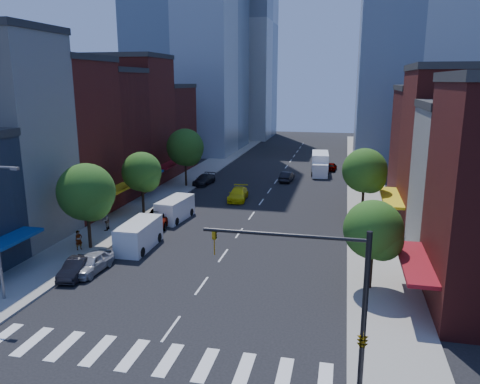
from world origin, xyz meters
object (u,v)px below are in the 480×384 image
object	(u,v)px
cargo_van_far	(175,209)
box_truck	(320,164)
parked_car_third	(157,218)
cargo_van_near	(138,236)
pedestrian_far	(105,220)
parked_car_rear	(204,180)
pedestrian_near	(79,240)
traffic_car_oncoming	(287,177)
traffic_car_far	(331,166)
parked_car_front	(91,263)
parked_car_second	(76,268)
taxi	(238,194)

from	to	relation	value
cargo_van_far	box_truck	xyz separation A→B (m)	(13.32, 27.98, 0.43)
parked_car_third	cargo_van_near	world-z (taller)	cargo_van_near
pedestrian_far	parked_car_rear	bearing A→B (deg)	165.63
parked_car_rear	pedestrian_near	xyz separation A→B (m)	(-2.63, -27.55, 0.31)
cargo_van_near	cargo_van_far	xyz separation A→B (m)	(-0.02, 8.85, -0.05)
traffic_car_oncoming	traffic_car_far	distance (m)	11.61
cargo_van_near	box_truck	world-z (taller)	box_truck
cargo_van_far	pedestrian_near	distance (m)	11.51
parked_car_rear	traffic_car_oncoming	xyz separation A→B (m)	(11.00, 4.51, 0.02)
parked_car_rear	pedestrian_far	bearing A→B (deg)	-91.32
parked_car_front	cargo_van_near	size ratio (longest dim) A/B	0.78
parked_car_third	traffic_car_far	size ratio (longest dim) A/B	1.43
pedestrian_far	parked_car_second	bearing A→B (deg)	10.42
pedestrian_far	box_truck	bearing A→B (deg)	144.53
traffic_car_oncoming	parked_car_second	bearing A→B (deg)	78.05
parked_car_second	pedestrian_far	distance (m)	10.53
cargo_van_far	taxi	world-z (taller)	cargo_van_far
parked_car_second	cargo_van_far	bearing A→B (deg)	74.92
pedestrian_far	traffic_car_oncoming	bearing A→B (deg)	145.72
taxi	pedestrian_far	bearing A→B (deg)	-127.45
taxi	parked_car_third	bearing A→B (deg)	-119.64
parked_car_second	parked_car_third	xyz separation A→B (m)	(0.99, 13.03, 0.10)
traffic_car_oncoming	parked_car_front	bearing A→B (deg)	78.62
pedestrian_far	parked_car_third	bearing A→B (deg)	119.65
traffic_car_far	taxi	bearing A→B (deg)	70.06
cargo_van_near	parked_car_third	bearing A→B (deg)	97.68
cargo_van_near	traffic_car_far	size ratio (longest dim) A/B	1.45
parked_car_front	cargo_van_far	bearing A→B (deg)	87.73
parked_car_second	parked_car_rear	xyz separation A→B (m)	(0.00, 32.28, 0.02)
parked_car_front	box_truck	distance (m)	44.75
parked_car_third	cargo_van_far	distance (m)	2.48
parked_car_front	taxi	distance (m)	24.47
parked_car_second	traffic_car_oncoming	size ratio (longest dim) A/B	0.94
traffic_car_oncoming	pedestrian_near	xyz separation A→B (m)	(-13.63, -32.05, 0.29)
cargo_van_far	pedestrian_near	size ratio (longest dim) A/B	3.24
pedestrian_near	parked_car_front	bearing A→B (deg)	-104.02
parked_car_front	parked_car_third	bearing A→B (deg)	91.45
taxi	pedestrian_far	size ratio (longest dim) A/B	2.62
parked_car_front	parked_car_rear	xyz separation A→B (m)	(-0.68, 31.30, -0.05)
parked_car_rear	cargo_van_far	world-z (taller)	cargo_van_far
parked_car_second	taxi	bearing A→B (deg)	67.41
cargo_van_near	box_truck	bearing A→B (deg)	69.14
parked_car_rear	cargo_van_near	world-z (taller)	cargo_van_near
parked_car_front	traffic_car_far	bearing A→B (deg)	73.38
cargo_van_far	taxi	bearing A→B (deg)	69.75
parked_car_front	cargo_van_near	world-z (taller)	cargo_van_near
parked_car_front	pedestrian_far	bearing A→B (deg)	115.35
parked_car_second	box_truck	distance (m)	45.90
pedestrian_near	parked_car_rear	bearing A→B (deg)	29.11
parked_car_front	pedestrian_near	bearing A→B (deg)	134.36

